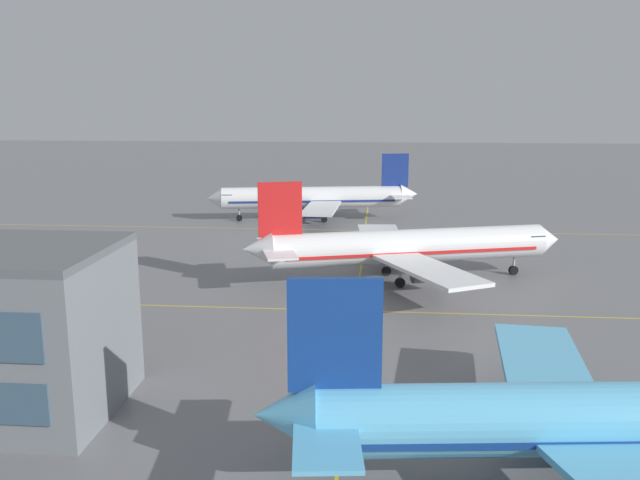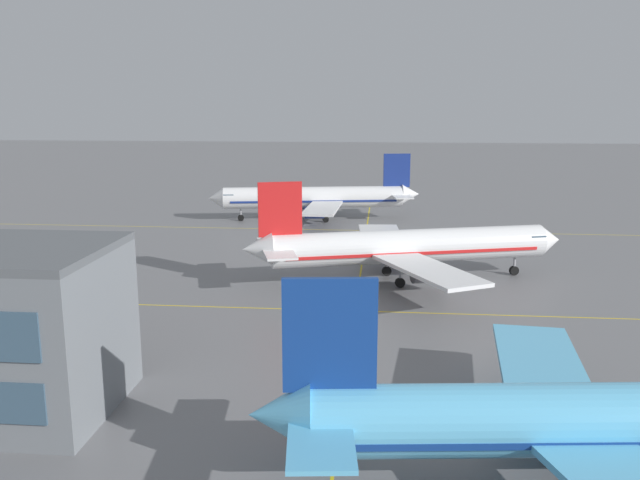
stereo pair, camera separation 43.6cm
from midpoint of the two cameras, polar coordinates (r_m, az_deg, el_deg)
airliner_front_gate at (r=37.38m, az=23.60°, el=-13.97°), size 36.32×31.14×11.29m
airliner_second_row at (r=73.44m, az=7.55°, el=-0.57°), size 35.70×30.46×11.30m
airliner_third_row at (r=110.67m, az=-0.20°, el=3.64°), size 35.11×29.92×10.94m
taxiway_markings at (r=63.47m, az=3.24°, el=-6.08°), size 160.22×132.25×0.01m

